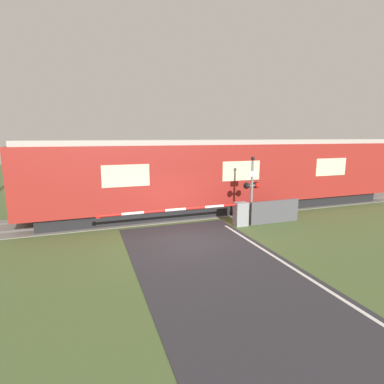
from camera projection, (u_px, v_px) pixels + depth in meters
ground_plane at (187, 238)px, 12.15m from camera, size 80.00×80.00×0.00m
track_bed at (163, 214)px, 15.79m from camera, size 36.00×3.20×0.13m
train at (227, 174)px, 16.66m from camera, size 20.97×3.13×3.91m
crossing_barrier at (228, 213)px, 13.57m from camera, size 6.69×0.44×1.12m
signal_post at (252, 187)px, 13.77m from camera, size 0.80×0.26×3.19m
roadside_fence at (275, 212)px, 14.26m from camera, size 2.60×0.06×1.10m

